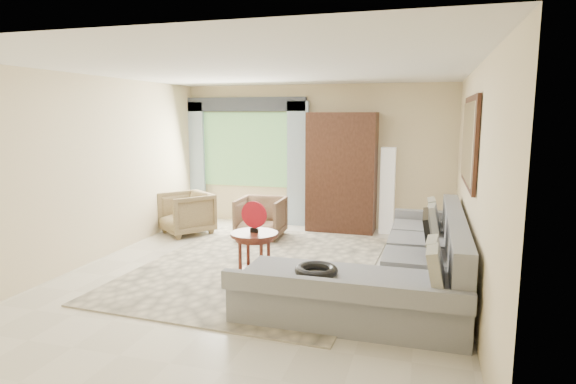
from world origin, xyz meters
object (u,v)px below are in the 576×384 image
(potted_plant, at_px, (188,213))
(armchair_left, at_px, (186,213))
(coffee_table, at_px, (255,254))
(floor_lamp, at_px, (387,190))
(sectional_sofa, at_px, (403,270))
(tv_screen, at_px, (428,234))
(armchair_right, at_px, (261,218))
(armoire, at_px, (342,172))

(potted_plant, bearing_deg, armchair_left, -64.49)
(coffee_table, distance_m, floor_lamp, 3.28)
(armchair_left, height_order, potted_plant, armchair_left)
(sectional_sofa, height_order, floor_lamp, floor_lamp)
(coffee_table, bearing_deg, tv_screen, 1.29)
(armchair_left, relative_size, floor_lamp, 0.53)
(tv_screen, xyz_separation_m, potted_plant, (-4.31, 2.36, -0.48))
(coffee_table, bearing_deg, floor_lamp, 64.58)
(armchair_right, xyz_separation_m, floor_lamp, (1.99, 1.00, 0.40))
(tv_screen, height_order, armchair_left, tv_screen)
(coffee_table, bearing_deg, potted_plant, 132.53)
(sectional_sofa, height_order, armchair_left, sectional_sofa)
(armchair_right, bearing_deg, potted_plant, 161.58)
(tv_screen, xyz_separation_m, armchair_right, (-2.69, 1.89, -0.37))
(sectional_sofa, xyz_separation_m, armchair_right, (-2.43, 1.96, 0.06))
(tv_screen, height_order, potted_plant, tv_screen)
(armoire, height_order, floor_lamp, armoire)
(sectional_sofa, relative_size, armoire, 1.65)
(coffee_table, distance_m, armchair_right, 2.02)
(armchair_left, bearing_deg, armchair_right, 41.39)
(coffee_table, bearing_deg, armchair_left, 136.38)
(armchair_left, bearing_deg, tv_screen, 13.97)
(sectional_sofa, bearing_deg, armoire, 113.06)
(armoire, bearing_deg, potted_plant, -170.65)
(sectional_sofa, distance_m, coffee_table, 1.83)
(coffee_table, relative_size, floor_lamp, 0.40)
(potted_plant, relative_size, armoire, 0.23)
(sectional_sofa, distance_m, armchair_left, 4.22)
(coffee_table, relative_size, armchair_right, 0.79)
(armchair_right, bearing_deg, armoire, 36.31)
(coffee_table, distance_m, armchair_left, 2.69)
(coffee_table, xyz_separation_m, floor_lamp, (1.39, 2.93, 0.43))
(coffee_table, bearing_deg, armoire, 78.32)
(coffee_table, distance_m, potted_plant, 3.27)
(floor_lamp, bearing_deg, armchair_right, -153.37)
(potted_plant, distance_m, armoire, 2.96)
(floor_lamp, bearing_deg, sectional_sofa, -81.67)
(armchair_left, xyz_separation_m, armoire, (2.54, 1.02, 0.69))
(tv_screen, relative_size, potted_plant, 1.54)
(potted_plant, bearing_deg, armchair_right, -16.53)
(sectional_sofa, height_order, armoire, armoire)
(potted_plant, relative_size, floor_lamp, 0.32)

